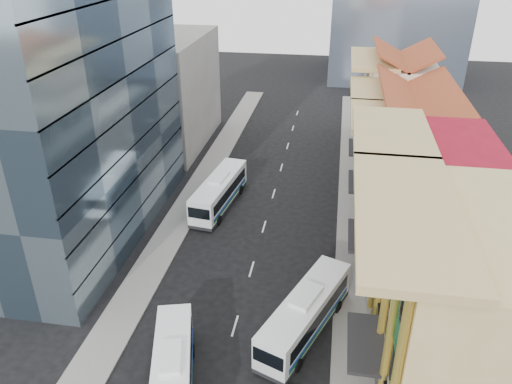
% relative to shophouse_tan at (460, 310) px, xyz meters
% --- Properties ---
extents(sidewalk_right, '(3.00, 90.00, 0.15)m').
position_rel_shophouse_tan_xyz_m(sidewalk_right, '(-5.50, 17.00, -5.92)').
color(sidewalk_right, slate).
rests_on(sidewalk_right, ground).
extents(sidewalk_left, '(3.00, 90.00, 0.15)m').
position_rel_shophouse_tan_xyz_m(sidewalk_left, '(-22.50, 17.00, -5.92)').
color(sidewalk_left, slate).
rests_on(sidewalk_left, ground).
extents(shophouse_tan, '(8.00, 14.00, 12.00)m').
position_rel_shophouse_tan_xyz_m(shophouse_tan, '(0.00, 0.00, 0.00)').
color(shophouse_tan, tan).
rests_on(shophouse_tan, ground).
extents(shophouse_red, '(8.00, 10.00, 12.00)m').
position_rel_shophouse_tan_xyz_m(shophouse_red, '(0.00, 12.00, 0.00)').
color(shophouse_red, maroon).
rests_on(shophouse_red, ground).
extents(shophouse_cream_near, '(8.00, 9.00, 10.00)m').
position_rel_shophouse_tan_xyz_m(shophouse_cream_near, '(0.00, 21.50, -1.00)').
color(shophouse_cream_near, beige).
rests_on(shophouse_cream_near, ground).
extents(shophouse_cream_mid, '(8.00, 9.00, 10.00)m').
position_rel_shophouse_tan_xyz_m(shophouse_cream_mid, '(0.00, 30.50, -1.00)').
color(shophouse_cream_mid, beige).
rests_on(shophouse_cream_mid, ground).
extents(shophouse_cream_far, '(8.00, 12.00, 11.00)m').
position_rel_shophouse_tan_xyz_m(shophouse_cream_far, '(0.00, 41.00, -0.50)').
color(shophouse_cream_far, beige).
rests_on(shophouse_cream_far, ground).
extents(office_tower, '(12.00, 26.00, 30.00)m').
position_rel_shophouse_tan_xyz_m(office_tower, '(-31.00, 14.00, 9.00)').
color(office_tower, '#3E5263').
rests_on(office_tower, ground).
extents(office_block_far, '(10.00, 18.00, 14.00)m').
position_rel_shophouse_tan_xyz_m(office_block_far, '(-30.00, 37.00, 1.00)').
color(office_block_far, gray).
rests_on(office_block_far, ground).
extents(bus_left_near, '(4.84, 10.17, 3.18)m').
position_rel_shophouse_tan_xyz_m(bus_left_near, '(-16.52, -3.43, -4.41)').
color(bus_left_near, white).
rests_on(bus_left_near, ground).
extents(bus_left_far, '(3.90, 11.08, 3.48)m').
position_rel_shophouse_tan_xyz_m(bus_left_far, '(-19.19, 20.32, -4.26)').
color(bus_left_far, white).
rests_on(bus_left_far, ground).
extents(bus_right, '(6.21, 10.81, 3.41)m').
position_rel_shophouse_tan_xyz_m(bus_right, '(-8.97, 3.24, -4.29)').
color(bus_right, white).
rests_on(bus_right, ground).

